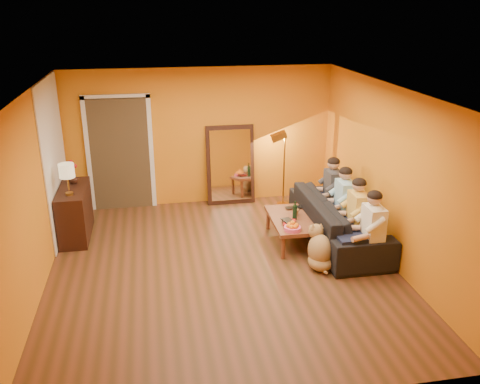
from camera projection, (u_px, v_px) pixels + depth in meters
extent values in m
cube|color=brown|center=(223.00, 268.00, 7.50)|extent=(5.00, 5.50, 0.00)
cube|color=white|center=(220.00, 92.00, 6.58)|extent=(5.00, 5.50, 0.00)
cube|color=orange|center=(200.00, 137.00, 9.57)|extent=(5.00, 0.00, 2.60)
cube|color=orange|center=(32.00, 197.00, 6.62)|extent=(0.00, 5.50, 2.60)
cube|color=orange|center=(390.00, 175.00, 7.46)|extent=(0.00, 5.50, 2.60)
cube|color=white|center=(55.00, 159.00, 8.24)|extent=(0.02, 1.90, 2.58)
cube|color=#3F2D19|center=(120.00, 153.00, 9.48)|extent=(1.06, 0.30, 2.10)
cube|color=white|center=(88.00, 156.00, 9.28)|extent=(0.08, 0.06, 2.20)
cube|color=white|center=(151.00, 153.00, 9.47)|extent=(0.08, 0.06, 2.20)
cube|color=white|center=(115.00, 97.00, 9.00)|extent=(1.22, 0.06, 0.08)
cube|color=#321810|center=(230.00, 165.00, 9.75)|extent=(0.92, 0.27, 1.51)
cube|color=white|center=(231.00, 165.00, 9.71)|extent=(0.78, 0.21, 1.35)
cube|color=#321810|center=(75.00, 212.00, 8.40)|extent=(0.44, 1.18, 0.85)
imported|color=black|center=(338.00, 220.00, 8.28)|extent=(2.48, 0.97, 0.72)
cylinder|color=black|center=(295.00, 210.00, 8.10)|extent=(0.07, 0.07, 0.31)
imported|color=#B27F3F|center=(296.00, 212.00, 8.30)|extent=(0.11, 0.11, 0.10)
imported|color=black|center=(295.00, 209.00, 8.54)|extent=(0.32, 0.22, 0.02)
imported|color=#321810|center=(283.00, 223.00, 7.97)|extent=(0.20, 0.26, 0.02)
imported|color=red|center=(284.00, 222.00, 7.97)|extent=(0.25, 0.30, 0.02)
imported|color=black|center=(283.00, 221.00, 7.95)|extent=(0.19, 0.23, 0.02)
imported|color=#321810|center=(73.00, 179.00, 8.45)|extent=(0.16, 0.16, 0.17)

